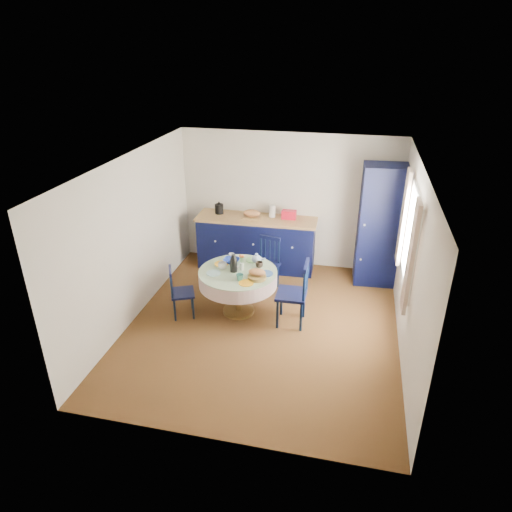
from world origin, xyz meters
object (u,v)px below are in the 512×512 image
at_px(mug_c, 259,265).
at_px(cobalt_bowl, 231,261).
at_px(chair_left, 180,292).
at_px(chair_right, 295,293).
at_px(dining_table, 239,278).
at_px(chair_far, 267,264).
at_px(mug_b, 240,277).
at_px(pantry_cabinet, 380,226).
at_px(mug_a, 223,266).
at_px(mug_d, 232,256).
at_px(kitchen_counter, 257,241).

xyz_separation_m(mug_c, cobalt_bowl, (-0.47, 0.07, -0.02)).
xyz_separation_m(chair_left, mug_c, (1.15, 0.48, 0.36)).
xyz_separation_m(chair_right, mug_c, (-0.61, 0.31, 0.25)).
xyz_separation_m(dining_table, chair_far, (0.27, 0.86, -0.14)).
bearing_deg(mug_b, cobalt_bowl, 117.40).
height_order(chair_far, cobalt_bowl, chair_far).
height_order(chair_far, chair_right, chair_right).
bearing_deg(cobalt_bowl, pantry_cabinet, 29.25).
bearing_deg(mug_a, mug_b, -40.34).
distance_m(mug_a, mug_c, 0.57).
bearing_deg(chair_far, cobalt_bowl, -115.35).
distance_m(pantry_cabinet, mug_b, 2.73).
bearing_deg(dining_table, chair_far, 72.74).
bearing_deg(chair_far, mug_a, -110.30).
xyz_separation_m(dining_table, cobalt_bowl, (-0.19, 0.26, 0.15)).
bearing_deg(chair_far, mug_d, -125.66).
distance_m(kitchen_counter, mug_c, 1.54).
xyz_separation_m(pantry_cabinet, mug_d, (-2.33, -1.14, -0.28)).
bearing_deg(kitchen_counter, chair_right, -62.56).
relative_size(chair_far, mug_d, 10.06).
bearing_deg(mug_d, mug_a, -95.41).
relative_size(pantry_cabinet, chair_far, 2.29).
distance_m(dining_table, mug_a, 0.31).
distance_m(mug_d, cobalt_bowl, 0.15).
distance_m(mug_c, mug_d, 0.55).
distance_m(chair_far, mug_c, 0.74).
bearing_deg(mug_a, dining_table, -4.73).
bearing_deg(mug_b, mug_c, 68.10).
xyz_separation_m(kitchen_counter, chair_right, (0.98, -1.77, 0.02)).
relative_size(kitchen_counter, dining_table, 1.84).
bearing_deg(kitchen_counter, chair_far, -67.62).
bearing_deg(dining_table, chair_left, -161.52).
relative_size(pantry_cabinet, chair_right, 2.04).
bearing_deg(mug_d, cobalt_bowl, -76.09).
relative_size(mug_a, mug_c, 1.14).
bearing_deg(chair_far, pantry_cabinet, 32.36).
height_order(chair_left, chair_right, chair_right).
xyz_separation_m(chair_far, mug_d, (-0.49, -0.45, 0.31)).
bearing_deg(kitchen_counter, cobalt_bowl, -95.56).
distance_m(chair_right, mug_d, 1.26).
distance_m(pantry_cabinet, mug_c, 2.29).
relative_size(chair_right, mug_a, 7.67).
distance_m(chair_left, chair_far, 1.61).
bearing_deg(chair_right, mug_d, -116.02).
xyz_separation_m(kitchen_counter, mug_c, (0.37, -1.47, 0.27)).
height_order(pantry_cabinet, mug_d, pantry_cabinet).
height_order(mug_b, mug_c, mug_b).
distance_m(pantry_cabinet, dining_table, 2.65).
height_order(chair_left, chair_far, chair_far).
distance_m(dining_table, mug_b, 0.34).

